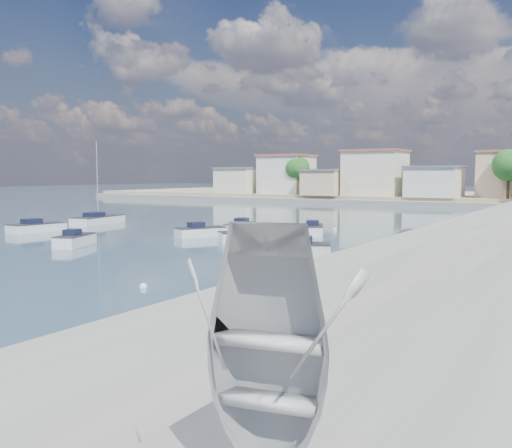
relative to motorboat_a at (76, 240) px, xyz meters
The scene contains 15 objects.
ground 37.15m from the motorboat_a, 70.48° to the left, with size 400.00×400.00×0.00m, color #2D495B.
breakwater 20.79m from the motorboat_a, 21.72° to the left, with size 2.00×31.02×0.35m.
far_shore_land 87.89m from the motorboat_a, 81.88° to the left, with size 160.00×40.00×1.40m, color gray.
far_shore_quay 67.17m from the motorboat_a, 79.35° to the left, with size 160.00×2.50×0.80m, color slate.
shore_trees 66.70m from the motorboat_a, 71.80° to the left, with size 74.56×38.32×7.92m.
motorboat_a is the anchor object (origin of this frame).
motorboat_b 10.71m from the motorboat_a, 65.07° to the left, with size 3.46×4.58×1.48m.
motorboat_c 14.99m from the motorboat_a, 44.31° to the left, with size 5.09×3.41×1.48m.
motorboat_d 16.57m from the motorboat_a, 12.39° to the left, with size 5.05×3.76×1.48m.
motorboat_e 11.89m from the motorboat_a, 154.66° to the left, with size 2.47×5.76×1.48m.
motorboat_f 20.13m from the motorboat_a, 55.22° to the left, with size 3.56×4.84×1.48m.
motorboat_g 15.28m from the motorboat_a, 70.55° to the left, with size 2.49×4.98×1.48m.
motorboat_h 13.28m from the motorboat_a, 41.61° to the left, with size 4.43×4.60×1.48m.
sailboat 19.23m from the motorboat_a, 131.62° to the left, with size 3.55×7.61×9.00m.
mooring_buoys 19.68m from the motorboat_a, 27.49° to the left, with size 19.38×30.75×0.38m.
Camera 1 is at (21.03, -24.04, 5.30)m, focal length 40.00 mm.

